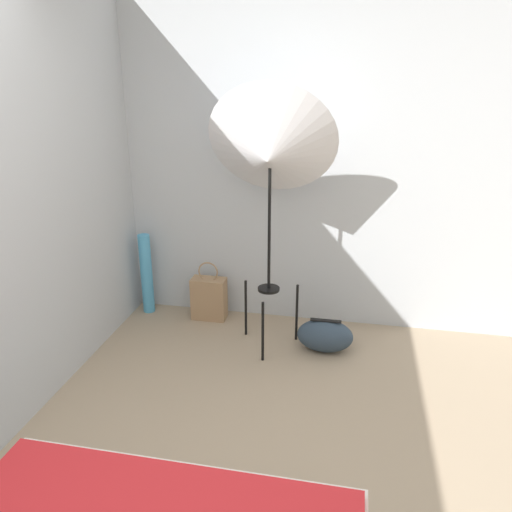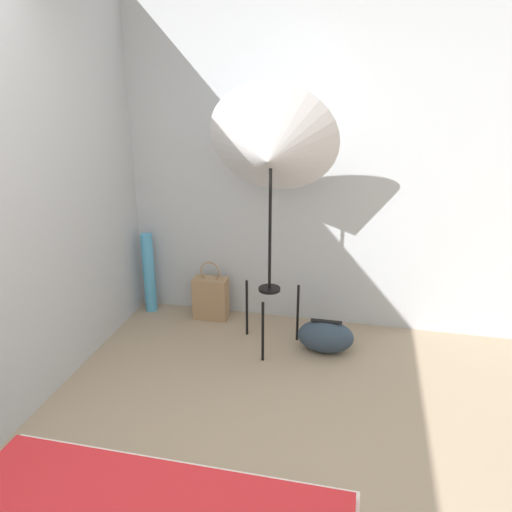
{
  "view_description": "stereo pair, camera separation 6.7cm",
  "coord_description": "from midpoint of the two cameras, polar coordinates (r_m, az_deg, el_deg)",
  "views": [
    {
      "loc": [
        0.58,
        -1.38,
        1.95
      ],
      "look_at": [
        -0.03,
        1.66,
        0.8
      ],
      "focal_mm": 35.0,
      "sensor_mm": 36.0,
      "label": 1
    },
    {
      "loc": [
        0.65,
        -1.37,
        1.95
      ],
      "look_at": [
        -0.03,
        1.66,
        0.8
      ],
      "focal_mm": 35.0,
      "sensor_mm": 36.0,
      "label": 2
    }
  ],
  "objects": [
    {
      "name": "wall_back",
      "position": [
        3.9,
        2.16,
        10.66
      ],
      "size": [
        8.0,
        0.05,
        2.6
      ],
      "color": "#B7BCC1",
      "rests_on": "ground_plane"
    },
    {
      "name": "wall_side_left",
      "position": [
        3.09,
        -26.24,
        6.03
      ],
      "size": [
        0.05,
        8.0,
        2.6
      ],
      "color": "#B7BCC1",
      "rests_on": "ground_plane"
    },
    {
      "name": "photo_umbrella",
      "position": [
        3.38,
        1.04,
        11.81
      ],
      "size": [
        0.89,
        0.64,
        1.91
      ],
      "color": "black",
      "rests_on": "ground_plane"
    },
    {
      "name": "tote_bag",
      "position": [
        4.19,
        -5.85,
        -4.8
      ],
      "size": [
        0.28,
        0.15,
        0.5
      ],
      "color": "#9E7A56",
      "rests_on": "ground_plane"
    },
    {
      "name": "duffel_bag",
      "position": [
        3.76,
        7.38,
        -9.02
      ],
      "size": [
        0.41,
        0.24,
        0.25
      ],
      "color": "#2D3D4C",
      "rests_on": "ground_plane"
    },
    {
      "name": "paper_roll",
      "position": [
        4.33,
        -12.84,
        -2.01
      ],
      "size": [
        0.1,
        0.1,
        0.69
      ],
      "color": "#4CA3D1",
      "rests_on": "ground_plane"
    }
  ]
}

